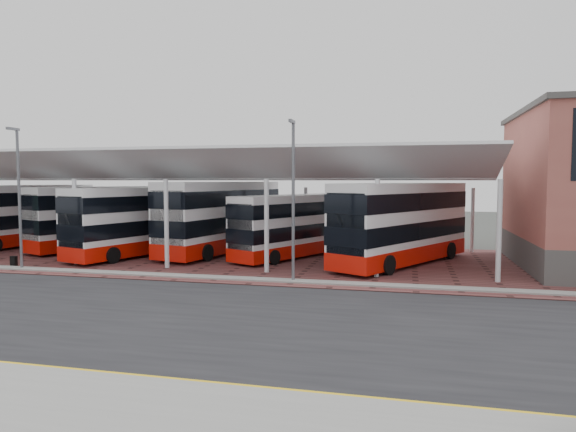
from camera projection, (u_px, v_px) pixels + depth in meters
The scene contains 17 objects.
ground at pixel (208, 311), 20.14m from camera, with size 140.00×140.00×0.00m, color #3C3F3A.
road at pixel (198, 317), 19.17m from camera, with size 120.00×14.00×0.02m, color black.
forecourt at pixel (317, 261), 32.30m from camera, with size 72.00×16.00×0.06m, color brown.
sidewalk at pixel (54, 408), 11.40m from camera, with size 120.00×4.00×0.14m, color gray.
north_kerb at pixel (255, 280), 26.15m from camera, with size 120.00×0.80×0.14m, color gray.
yellow_line_near at pixel (106, 377), 13.34m from camera, with size 120.00×0.12×0.01m, color yellow.
yellow_line_far at pixel (112, 373), 13.63m from camera, with size 120.00×0.12×0.01m, color yellow.
canopy at pixel (203, 170), 34.64m from camera, with size 37.00×11.63×7.07m.
lamp_west at pixel (19, 194), 29.14m from camera, with size 0.16×0.90×8.07m.
lamp_east at pixel (293, 196), 25.47m from camera, with size 0.16×0.90×8.07m.
bus_0 at pixel (26, 216), 39.77m from camera, with size 4.68×11.69×4.70m.
bus_1 at pixel (102, 218), 38.32m from camera, with size 6.62×11.29×4.60m.
bus_2 at pixel (142, 221), 34.82m from camera, with size 5.86×11.39×4.59m.
bus_3 at pixel (222, 218), 35.94m from camera, with size 5.34×12.35×4.96m.
bus_4 at pixel (292, 226), 33.82m from camera, with size 6.45×9.96×4.11m.
bus_5 at pixel (402, 224), 31.03m from camera, with size 8.14×11.72×4.90m.
suitcase at pixel (14, 261), 30.37m from camera, with size 0.34×0.25×0.59m, color black.
Camera 1 is at (7.61, -18.58, 5.14)m, focal length 32.00 mm.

